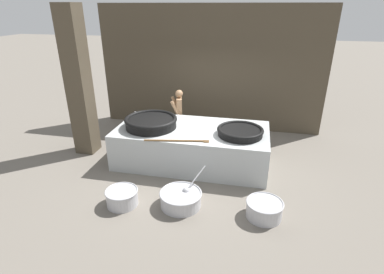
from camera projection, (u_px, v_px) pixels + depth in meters
The scene contains 11 objects.
ground_plane at pixel (192, 161), 7.50m from camera, with size 60.00×60.00×0.00m, color slate.
back_wall at pixel (210, 69), 9.01m from camera, with size 6.76×0.24×3.64m, color #4C4233.
support_pillar at pixel (79, 84), 7.33m from camera, with size 0.49×0.49×3.64m, color #4C4233.
hearth_platform at pixel (192, 145), 7.32m from camera, with size 3.62×1.78×0.88m.
giant_wok_near at pixel (151, 122), 7.17m from camera, with size 1.26×1.26×0.25m.
giant_wok_far at pixel (240, 131), 6.74m from camera, with size 1.05×1.05×0.17m.
stirring_paddle at pixel (179, 141), 6.46m from camera, with size 1.40×0.32×0.04m.
cook at pixel (179, 114), 8.34m from camera, with size 0.42×0.59×1.49m.
prep_bowl_vegetables at pixel (181, 198), 5.78m from camera, with size 0.82×0.96×0.64m.
prep_bowl_meat at pixel (264, 209), 5.47m from camera, with size 0.68×0.68×0.33m.
prep_bowl_extra at pixel (122, 197), 5.81m from camera, with size 0.64×0.64×0.32m.
Camera 1 is at (1.39, -6.46, 3.59)m, focal length 28.00 mm.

